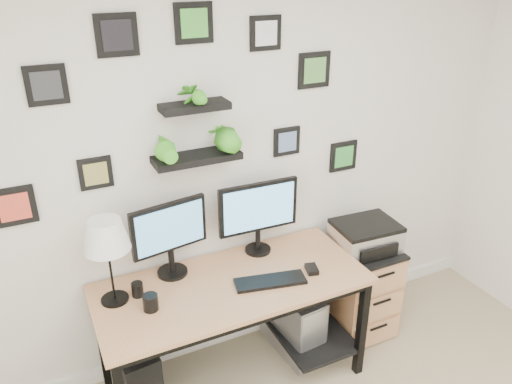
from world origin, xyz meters
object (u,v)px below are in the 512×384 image
printer (366,236)px  pc_tower_black (135,372)px  table_lamp (106,237)px  desk (236,294)px  monitor_right (258,212)px  mug (151,302)px  monitor_left (170,234)px  pc_tower_grey (293,320)px  file_cabinet (358,287)px

printer → pc_tower_black: bearing=179.4°
table_lamp → pc_tower_black: size_ratio=1.09×
desk → table_lamp: table_lamp is taller
monitor_right → table_lamp: 0.96m
mug → pc_tower_black: 0.59m
monitor_left → pc_tower_grey: 1.10m
printer → table_lamp: bearing=178.1°
desk → table_lamp: (-0.69, 0.09, 0.53)m
monitor_right → printer: monitor_right is taller
monitor_right → pc_tower_grey: monitor_right is taller
file_cabinet → printer: 0.43m
monitor_right → pc_tower_grey: (0.18, -0.16, -0.79)m
monitor_left → table_lamp: 0.40m
monitor_right → file_cabinet: bearing=-11.4°
monitor_right → file_cabinet: (0.73, -0.15, -0.70)m
table_lamp → pc_tower_grey: 1.45m
desk → pc_tower_grey: 0.58m
mug → pc_tower_black: (-0.11, 0.13, -0.57)m
monitor_left → pc_tower_grey: monitor_left is taller
monitor_right → file_cabinet: monitor_right is taller
mug → table_lamp: bearing=133.7°
mug → printer: size_ratio=0.21×
desk → monitor_left: (-0.33, 0.20, 0.40)m
pc_tower_black → file_cabinet: 1.62m
monitor_right → mug: monitor_right is taller
mug → pc_tower_black: mug is taller
pc_tower_black → table_lamp: bearing=134.5°
desk → table_lamp: 0.88m
desk → pc_tower_black: (-0.65, 0.05, -0.40)m
monitor_left → monitor_right: (0.58, 0.01, 0.01)m
monitor_left → monitor_right: 0.58m
desk → monitor_left: size_ratio=3.38×
monitor_left → file_cabinet: (1.30, -0.14, -0.69)m
monitor_left → table_lamp: size_ratio=0.94×
table_lamp → mug: (0.16, -0.17, -0.36)m
desk → table_lamp: bearing=172.4°
monitor_left → pc_tower_grey: (0.76, -0.16, -0.78)m
monitor_left → pc_tower_grey: size_ratio=0.93×
monitor_right → pc_tower_grey: bearing=-42.0°
file_cabinet → monitor_right: bearing=168.6°
table_lamp → printer: bearing=-1.9°
pc_tower_black → file_cabinet: size_ratio=0.69×
pc_tower_grey → file_cabinet: 0.55m
monitor_left → pc_tower_grey: bearing=-11.8°
mug → pc_tower_grey: (0.96, 0.12, -0.55)m
table_lamp → pc_tower_black: 0.93m
desk → monitor_left: monitor_left is taller
monitor_left → mug: size_ratio=5.11×
pc_tower_grey → file_cabinet: file_cabinet is taller
pc_tower_black → mug: bearing=-53.1°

